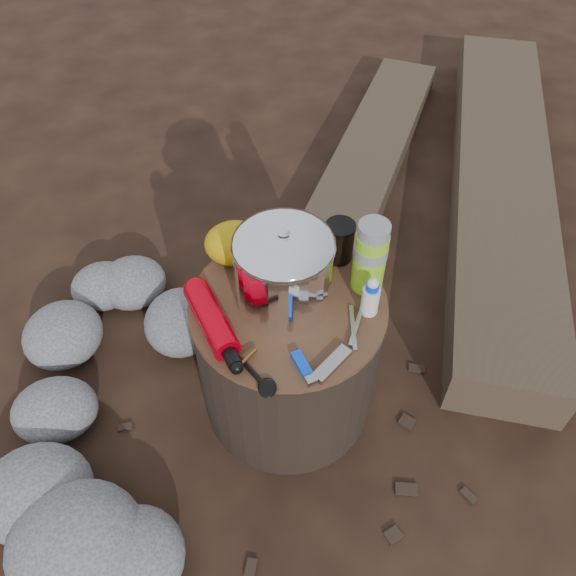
{
  "coord_description": "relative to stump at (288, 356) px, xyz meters",
  "views": [
    {
      "loc": [
        -0.09,
        -0.86,
        1.47
      ],
      "look_at": [
        0.0,
        0.0,
        0.48
      ],
      "focal_mm": 36.53,
      "sensor_mm": 36.0,
      "label": 1
    }
  ],
  "objects": [
    {
      "name": "stuff_sack",
      "position": [
        -0.11,
        0.16,
        0.26
      ],
      "size": [
        0.15,
        0.12,
        0.1
      ],
      "primitive_type": "ellipsoid",
      "color": "#BD950A",
      "rests_on": "stump"
    },
    {
      "name": "camping_pot",
      "position": [
        -0.01,
        0.01,
        0.32
      ],
      "size": [
        0.22,
        0.22,
        0.22
      ],
      "primitive_type": "cylinder",
      "color": "white",
      "rests_on": "stump"
    },
    {
      "name": "ground",
      "position": [
        0.0,
        0.0,
        -0.21
      ],
      "size": [
        60.0,
        60.0,
        0.0
      ],
      "primitive_type": "plane",
      "color": "black",
      "rests_on": "ground"
    },
    {
      "name": "thermos",
      "position": [
        0.19,
        0.04,
        0.31
      ],
      "size": [
        0.08,
        0.08,
        0.19
      ],
      "primitive_type": "cylinder",
      "color": "#8BCD22",
      "rests_on": "stump"
    },
    {
      "name": "food_pouch",
      "position": [
        0.01,
        0.15,
        0.28
      ],
      "size": [
        0.1,
        0.04,
        0.13
      ],
      "primitive_type": "cube",
      "rotation": [
        0.0,
        0.0,
        0.15
      ],
      "color": "#171450",
      "rests_on": "stump"
    },
    {
      "name": "multitool",
      "position": [
        0.08,
        -0.18,
        0.22
      ],
      "size": [
        0.1,
        0.09,
        0.01
      ],
      "primitive_type": "cube",
      "rotation": [
        0.0,
        0.0,
        -0.82
      ],
      "color": "#A4A3A8",
      "rests_on": "stump"
    },
    {
      "name": "rock_ring",
      "position": [
        -0.48,
        0.02,
        -0.12
      ],
      "size": [
        0.44,
        0.97,
        0.19
      ],
      "primitive_type": null,
      "color": "slate",
      "rests_on": "ground"
    },
    {
      "name": "log_main",
      "position": [
        0.88,
        0.8,
        -0.13
      ],
      "size": [
        0.91,
        1.96,
        0.16
      ],
      "primitive_type": "cube",
      "rotation": [
        0.0,
        0.0,
        -0.31
      ],
      "color": "#3E3225",
      "rests_on": "ground"
    },
    {
      "name": "spork",
      "position": [
        -0.11,
        -0.16,
        0.22
      ],
      "size": [
        0.11,
        0.15,
        0.01
      ],
      "primitive_type": null,
      "rotation": [
        0.0,
        0.0,
        0.6
      ],
      "color": "black",
      "rests_on": "stump"
    },
    {
      "name": "travel_mug",
      "position": [
        0.14,
        0.14,
        0.27
      ],
      "size": [
        0.07,
        0.07,
        0.11
      ],
      "primitive_type": "cylinder",
      "color": "black",
      "rests_on": "stump"
    },
    {
      "name": "pot_grabber",
      "position": [
        0.14,
        -0.09,
        0.22
      ],
      "size": [
        0.06,
        0.13,
        0.01
      ],
      "primitive_type": null,
      "rotation": [
        0.0,
        0.0,
        -0.26
      ],
      "color": "#A4A3A8",
      "rests_on": "stump"
    },
    {
      "name": "stump",
      "position": [
        0.0,
        0.0,
        0.0
      ],
      "size": [
        0.46,
        0.46,
        0.42
      ],
      "primitive_type": "cylinder",
      "color": "black",
      "rests_on": "ground"
    },
    {
      "name": "foil_windscreen",
      "position": [
        -0.01,
        0.02,
        0.28
      ],
      "size": [
        0.21,
        0.21,
        0.13
      ],
      "primitive_type": "cylinder",
      "color": "silver",
      "rests_on": "stump"
    },
    {
      "name": "fuel_bottle",
      "position": [
        -0.17,
        -0.05,
        0.24
      ],
      "size": [
        0.15,
        0.26,
        0.06
      ],
      "primitive_type": null,
      "rotation": [
        0.0,
        0.0,
        0.36
      ],
      "color": "#BB0010",
      "rests_on": "stump"
    },
    {
      "name": "lighter",
      "position": [
        0.01,
        -0.18,
        0.22
      ],
      "size": [
        0.05,
        0.09,
        0.02
      ],
      "primitive_type": "cube",
      "rotation": [
        0.0,
        0.0,
        0.33
      ],
      "color": "#083CE3",
      "rests_on": "stump"
    },
    {
      "name": "log_small",
      "position": [
        0.45,
        1.05,
        -0.16
      ],
      "size": [
        0.8,
        1.3,
        0.11
      ],
      "primitive_type": "cube",
      "rotation": [
        0.0,
        0.0,
        -0.45
      ],
      "color": "#3E3225",
      "rests_on": "ground"
    },
    {
      "name": "squeeze_bottle",
      "position": [
        0.18,
        -0.04,
        0.26
      ],
      "size": [
        0.04,
        0.04,
        0.1
      ],
      "primitive_type": "cylinder",
      "color": "silver",
      "rests_on": "stump"
    }
  ]
}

